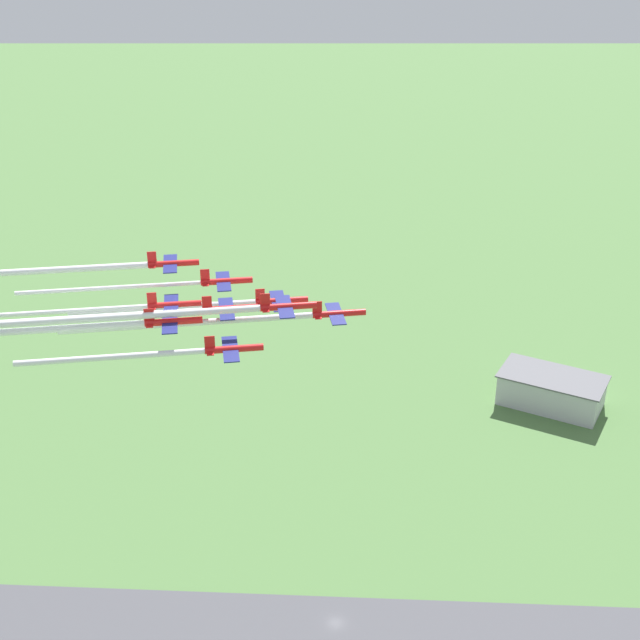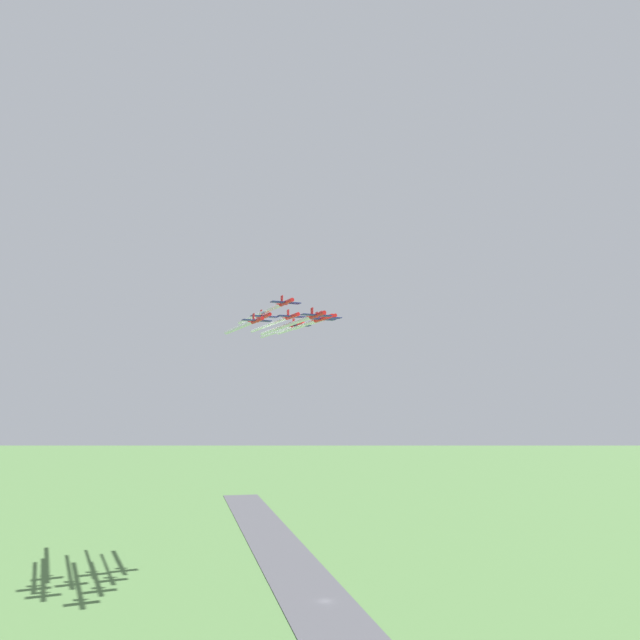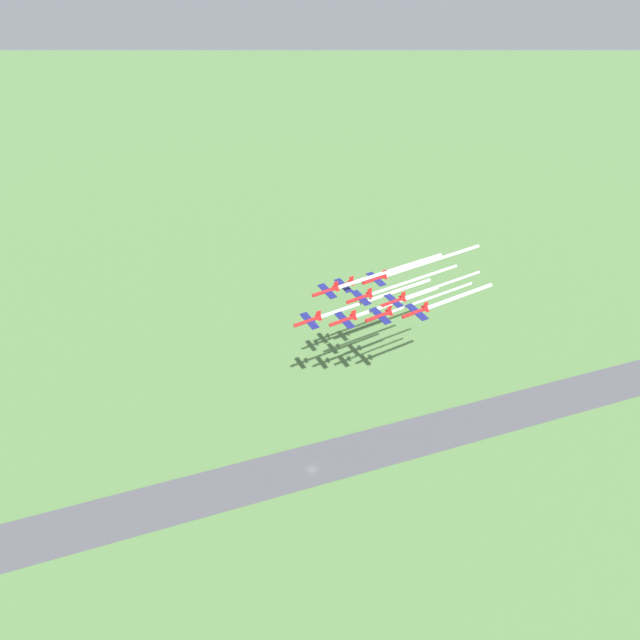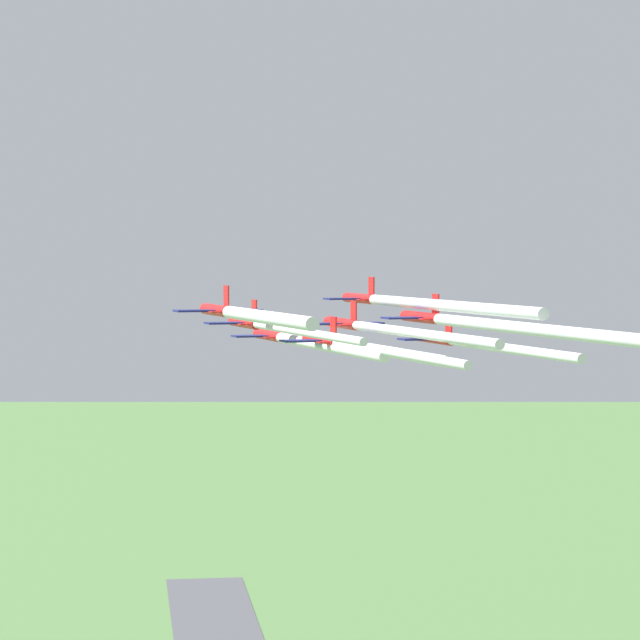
# 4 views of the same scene
# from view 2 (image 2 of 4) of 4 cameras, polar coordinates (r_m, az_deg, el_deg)

# --- Properties ---
(ground_plane) EXTENTS (3000.00, 3000.00, 0.00)m
(ground_plane) POSITION_cam_2_polar(r_m,az_deg,el_deg) (205.90, 0.48, -24.36)
(ground_plane) COLOR #4C723D
(runway_strip) EXTENTS (447.94, 226.89, 0.20)m
(runway_strip) POSITION_cam_2_polar(r_m,az_deg,el_deg) (205.27, -0.25, -24.38)
(runway_strip) COLOR #47474C
(runway_strip) RESTS_ON ground_plane
(jet_0) EXTENTS (10.10, 9.93, 3.67)m
(jet_0) POSITION_cam_2_polar(r_m,az_deg,el_deg) (199.78, -0.29, 0.46)
(jet_0) COLOR red
(jet_1) EXTENTS (10.10, 9.93, 3.67)m
(jet_1) POSITION_cam_2_polar(r_m,az_deg,el_deg) (212.41, 0.13, 0.11)
(jet_1) COLOR red
(jet_2) EXTENTS (10.10, 9.93, 3.67)m
(jet_2) POSITION_cam_2_polar(r_m,az_deg,el_deg) (208.31, -3.13, 1.63)
(jet_2) COLOR red
(jet_3) EXTENTS (10.10, 9.93, 3.67)m
(jet_3) POSITION_cam_2_polar(r_m,az_deg,el_deg) (225.29, 0.50, 0.23)
(jet_3) COLOR red
(jet_4) EXTENTS (10.10, 9.93, 3.67)m
(jet_4) POSITION_cam_2_polar(r_m,az_deg,el_deg) (220.30, -2.57, 0.35)
(jet_4) COLOR red
(jet_5) EXTENTS (10.10, 9.93, 3.67)m
(jet_5) POSITION_cam_2_polar(r_m,az_deg,el_deg) (215.68, -5.78, -0.02)
(jet_5) COLOR red
(jet_6) EXTENTS (10.10, 9.93, 3.67)m
(jet_6) POSITION_cam_2_polar(r_m,az_deg,el_deg) (238.14, 0.83, 0.26)
(jet_6) COLOR red
(jet_7) EXTENTS (10.10, 9.93, 3.67)m
(jet_7) POSITION_cam_2_polar(r_m,az_deg,el_deg) (232.57, -2.07, -0.46)
(jet_7) COLOR red
(jet_8) EXTENTS (10.10, 9.93, 3.67)m
(jet_8) POSITION_cam_2_polar(r_m,az_deg,el_deg) (228.51, -5.08, 0.35)
(jet_8) COLOR red
(smoke_trail_0) EXTENTS (41.22, 30.81, 1.28)m
(smoke_trail_0) POSITION_cam_2_polar(r_m,az_deg,el_deg) (227.46, -3.32, -0.59)
(smoke_trail_0) COLOR white
(smoke_trail_1) EXTENTS (31.29, 23.51, 1.31)m
(smoke_trail_1) POSITION_cam_2_polar(r_m,az_deg,el_deg) (234.29, -2.25, -0.68)
(smoke_trail_1) COLOR white
(smoke_trail_2) EXTENTS (40.50, 30.29, 1.33)m
(smoke_trail_2) POSITION_cam_2_polar(r_m,az_deg,el_deg) (235.95, -5.68, 0.49)
(smoke_trail_2) COLOR white
(smoke_trail_3) EXTENTS (31.10, 23.22, 0.89)m
(smoke_trail_3) POSITION_cam_2_polar(r_m,az_deg,el_deg) (247.14, -1.79, -0.53)
(smoke_trail_3) COLOR white
(smoke_trail_4) EXTENTS (34.22, 25.59, 1.10)m
(smoke_trail_4) POSITION_cam_2_polar(r_m,az_deg,el_deg) (244.34, -4.77, -0.49)
(smoke_trail_4) COLOR white
(smoke_trail_5) EXTENTS (28.49, 21.38, 1.14)m
(smoke_trail_5) POSITION_cam_2_polar(r_m,az_deg,el_deg) (236.78, -7.46, -0.73)
(smoke_trail_5) COLOR white
(smoke_trail_6) EXTENTS (25.42, 19.22, 1.40)m
(smoke_trail_6) POSITION_cam_2_polar(r_m,az_deg,el_deg) (256.53, -1.06, -0.36)
(smoke_trail_6) COLOR white
(smoke_trail_7) EXTENTS (30.83, 23.04, 0.96)m
(smoke_trail_7) POSITION_cam_2_polar(r_m,az_deg,el_deg) (254.65, -4.06, -1.13)
(smoke_trail_7) COLOR white
(smoke_trail_8) EXTENTS (39.70, 29.71, 1.33)m
(smoke_trail_8) POSITION_cam_2_polar(r_m,az_deg,el_deg) (256.04, -7.19, -0.55)
(smoke_trail_8) COLOR white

